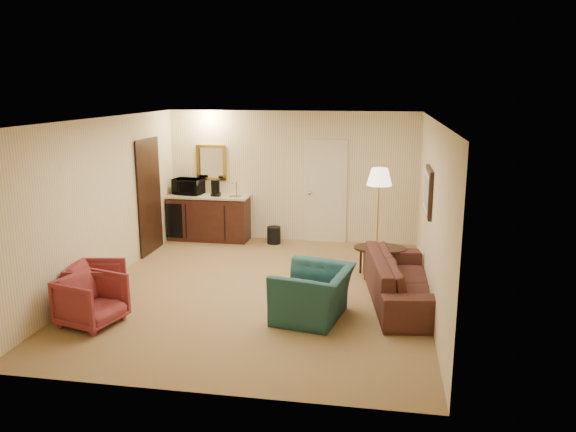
% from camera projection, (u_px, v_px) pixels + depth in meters
% --- Properties ---
extents(ground, '(6.00, 6.00, 0.00)m').
position_uv_depth(ground, '(260.00, 290.00, 8.62)').
color(ground, '#916D4A').
rests_on(ground, ground).
extents(room_walls, '(5.02, 6.01, 2.61)m').
position_uv_depth(room_walls, '(263.00, 172.00, 8.99)').
color(room_walls, beige).
rests_on(room_walls, ground).
extents(wetbar_cabinet, '(1.64, 0.58, 0.92)m').
position_uv_depth(wetbar_cabinet, '(209.00, 218.00, 11.40)').
color(wetbar_cabinet, '#381911').
rests_on(wetbar_cabinet, ground).
extents(sofa, '(1.01, 2.41, 0.91)m').
position_uv_depth(sofa, '(404.00, 272.00, 8.06)').
color(sofa, black).
rests_on(sofa, ground).
extents(teal_armchair, '(0.88, 1.18, 0.93)m').
position_uv_depth(teal_armchair, '(313.00, 285.00, 7.50)').
color(teal_armchair, '#1B4445').
rests_on(teal_armchair, ground).
extents(rose_chair_near, '(0.75, 0.78, 0.70)m').
position_uv_depth(rose_chair_near, '(96.00, 282.00, 7.94)').
color(rose_chair_near, maroon).
rests_on(rose_chair_near, ground).
extents(rose_chair_far, '(0.82, 0.85, 0.73)m').
position_uv_depth(rose_chair_far, '(91.00, 298.00, 7.31)').
color(rose_chair_far, maroon).
rests_on(rose_chair_far, ground).
extents(coffee_table, '(0.99, 0.79, 0.49)m').
position_uv_depth(coffee_table, '(380.00, 261.00, 9.23)').
color(coffee_table, black).
rests_on(coffee_table, ground).
extents(floor_lamp, '(0.49, 0.49, 1.68)m').
position_uv_depth(floor_lamp, '(378.00, 214.00, 10.00)').
color(floor_lamp, gold).
rests_on(floor_lamp, ground).
extents(waste_bin, '(0.29, 0.29, 0.34)m').
position_uv_depth(waste_bin, '(274.00, 235.00, 11.18)').
color(waste_bin, black).
rests_on(waste_bin, ground).
extents(microwave, '(0.62, 0.41, 0.39)m').
position_uv_depth(microwave, '(188.00, 185.00, 11.39)').
color(microwave, black).
rests_on(microwave, wetbar_cabinet).
extents(coffee_maker, '(0.22, 0.22, 0.33)m').
position_uv_depth(coffee_maker, '(216.00, 188.00, 11.20)').
color(coffee_maker, black).
rests_on(coffee_maker, wetbar_cabinet).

